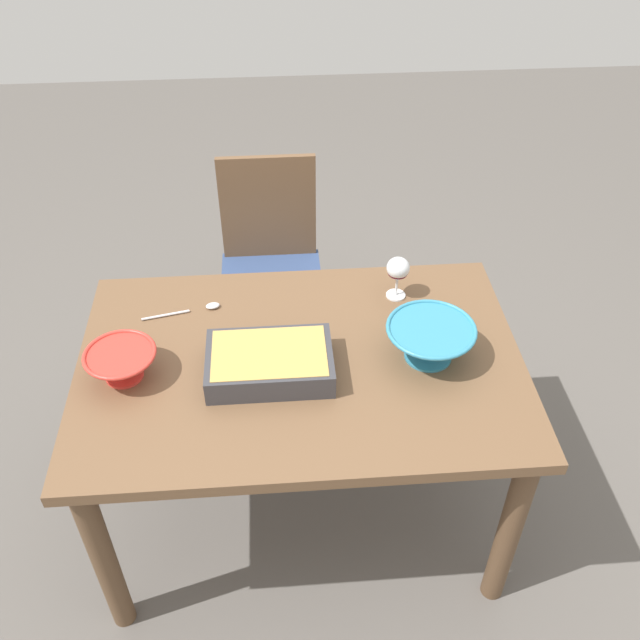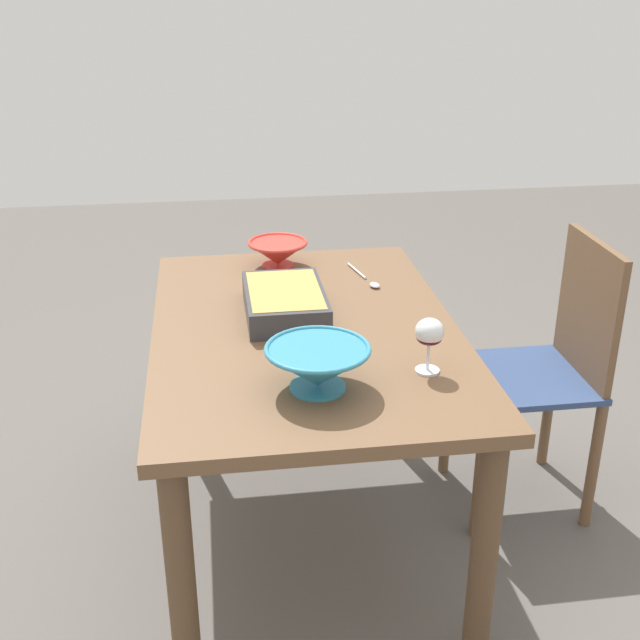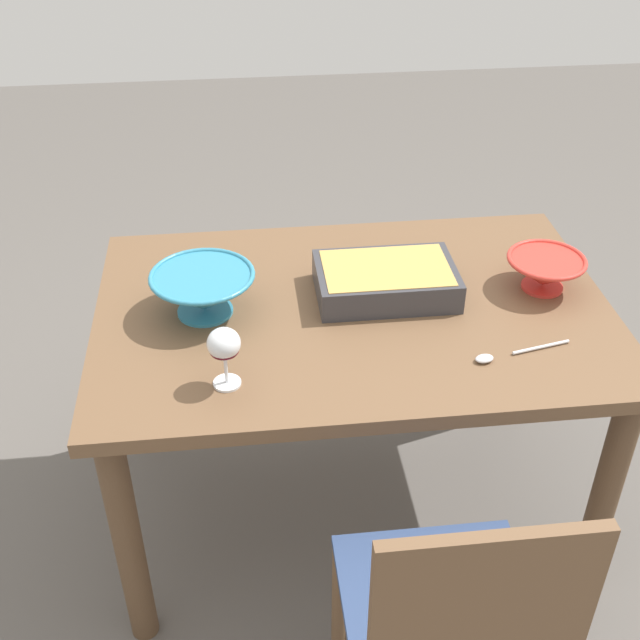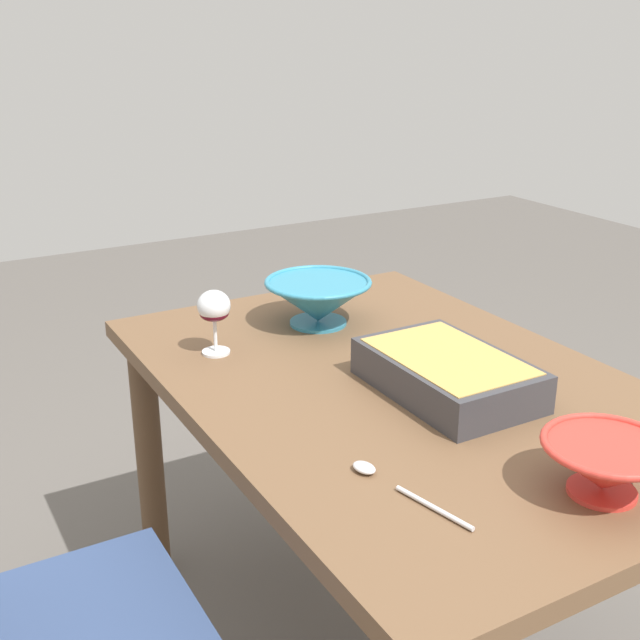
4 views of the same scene
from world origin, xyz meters
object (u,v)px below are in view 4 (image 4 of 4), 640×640
mixing_bowl (318,300)px  dining_table (399,426)px  wine_glass (214,310)px  small_bowl (605,465)px  serving_spoon (387,480)px  casserole_dish (448,372)px  chair (21,626)px

mixing_bowl → dining_table: bearing=177.6°
wine_glass → dining_table: bearing=-139.8°
dining_table → wine_glass: wine_glass is taller
dining_table → mixing_bowl: size_ratio=5.01×
mixing_bowl → small_bowl: (-0.87, -0.01, -0.01)m
dining_table → serving_spoon: bearing=141.7°
mixing_bowl → casserole_dish: bearing=-175.9°
casserole_dish → mixing_bowl: mixing_bowl is taller
casserole_dish → small_bowl: size_ratio=1.74×
mixing_bowl → serving_spoon: mixing_bowl is taller
chair → small_bowl: size_ratio=4.46×
chair → casserole_dish: (-0.01, -0.84, 0.27)m
casserole_dish → serving_spoon: casserole_dish is taller
chair → casserole_dish: chair is taller
small_bowl → mixing_bowl: bearing=1.0°
wine_glass → small_bowl: (-0.83, -0.30, -0.05)m
casserole_dish → chair: bearing=89.3°
mixing_bowl → serving_spoon: 0.74m
wine_glass → mixing_bowl: (0.05, -0.29, -0.04)m
chair → wine_glass: chair is taller
mixing_bowl → wine_glass: bearing=99.6°
chair → serving_spoon: (-0.23, -0.54, 0.23)m
wine_glass → small_bowl: wine_glass is taller
chair → mixing_bowl: 0.97m
wine_glass → serving_spoon: 0.64m
small_bowl → casserole_dish: bearing=-2.5°
dining_table → casserole_dish: 0.18m
small_bowl → dining_table: bearing=3.4°
wine_glass → mixing_bowl: 0.30m
dining_table → serving_spoon: 0.41m
dining_table → wine_glass: 0.47m
chair → wine_glass: bearing=-52.2°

